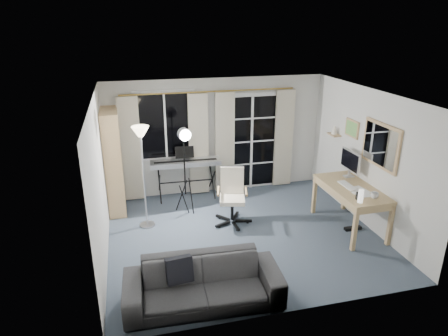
# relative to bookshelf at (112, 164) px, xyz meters

# --- Properties ---
(floor) EXTENTS (4.50, 4.00, 0.02)m
(floor) POSITION_rel_bookshelf_xyz_m (2.12, -1.55, -0.94)
(floor) COLOR #3D4B59
(floor) RESTS_ON ground
(window) EXTENTS (1.20, 0.08, 1.40)m
(window) POSITION_rel_bookshelf_xyz_m (1.07, 0.43, 0.57)
(window) COLOR white
(window) RESTS_ON floor
(french_door) EXTENTS (1.32, 0.09, 2.11)m
(french_door) POSITION_rel_bookshelf_xyz_m (2.87, 0.43, 0.10)
(french_door) COLOR white
(french_door) RESTS_ON floor
(curtains) EXTENTS (3.60, 0.07, 2.13)m
(curtains) POSITION_rel_bookshelf_xyz_m (1.99, 0.33, 0.17)
(curtains) COLOR gold
(curtains) RESTS_ON floor
(bookshelf) EXTENTS (0.33, 0.91, 1.95)m
(bookshelf) POSITION_rel_bookshelf_xyz_m (0.00, 0.00, 0.00)
(bookshelf) COLOR tan
(bookshelf) RESTS_ON floor
(torchiere_lamp) EXTENTS (0.34, 0.34, 1.84)m
(torchiere_lamp) POSITION_rel_bookshelf_xyz_m (0.54, -0.83, 0.55)
(torchiere_lamp) COLOR #B2B2B7
(torchiere_lamp) RESTS_ON floor
(keyboard_piano) EXTENTS (1.41, 0.71, 1.02)m
(keyboard_piano) POSITION_rel_bookshelf_xyz_m (1.41, 0.15, -0.16)
(keyboard_piano) COLOR black
(keyboard_piano) RESTS_ON floor
(studio_light) EXTENTS (0.34, 0.35, 1.71)m
(studio_light) POSITION_rel_bookshelf_xyz_m (1.31, -0.52, 0.45)
(studio_light) COLOR black
(studio_light) RESTS_ON floor
(office_chair) EXTENTS (0.70, 0.70, 1.01)m
(office_chair) POSITION_rel_bookshelf_xyz_m (2.08, -0.99, -0.33)
(office_chair) COLOR black
(office_chair) RESTS_ON floor
(desk) EXTENTS (0.75, 1.47, 0.78)m
(desk) POSITION_rel_bookshelf_xyz_m (4.00, -1.76, -0.24)
(desk) COLOR #A18653
(desk) RESTS_ON floor
(monitor) EXTENTS (0.19, 0.56, 0.49)m
(monitor) POSITION_rel_bookshelf_xyz_m (4.20, -1.31, 0.15)
(monitor) COLOR silver
(monitor) RESTS_ON desk
(desk_clutter) EXTENTS (0.45, 0.89, 0.99)m
(desk_clutter) POSITION_rel_bookshelf_xyz_m (3.94, -1.99, -0.31)
(desk_clutter) COLOR white
(desk_clutter) RESTS_ON desk
(mug) EXTENTS (0.13, 0.10, 0.13)m
(mug) POSITION_rel_bookshelf_xyz_m (4.10, -2.26, -0.08)
(mug) COLOR silver
(mug) RESTS_ON desk
(wall_mirror) EXTENTS (0.04, 0.94, 0.74)m
(wall_mirror) POSITION_rel_bookshelf_xyz_m (4.35, -1.90, 0.62)
(wall_mirror) COLOR tan
(wall_mirror) RESTS_ON floor
(framed_print) EXTENTS (0.03, 0.42, 0.32)m
(framed_print) POSITION_rel_bookshelf_xyz_m (4.35, -1.00, 0.67)
(framed_print) COLOR tan
(framed_print) RESTS_ON floor
(wall_shelf) EXTENTS (0.16, 0.30, 0.18)m
(wall_shelf) POSITION_rel_bookshelf_xyz_m (4.28, -0.50, 0.48)
(wall_shelf) COLOR tan
(wall_shelf) RESTS_ON floor
(sofa) EXTENTS (2.06, 0.70, 0.79)m
(sofa) POSITION_rel_bookshelf_xyz_m (1.12, -3.10, -0.53)
(sofa) COLOR #272729
(sofa) RESTS_ON floor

